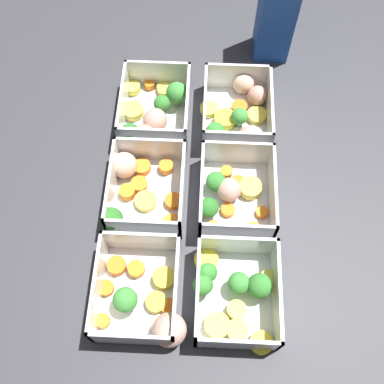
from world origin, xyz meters
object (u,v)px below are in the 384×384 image
object	(u,v)px
container_near_left	(154,112)
container_near_center	(140,189)
container_near_right	(144,300)
juice_carton	(277,12)
container_far_left	(240,114)
container_far_right	(235,293)
container_far_center	(232,193)

from	to	relation	value
container_near_left	container_near_center	world-z (taller)	same
container_near_center	container_near_right	xyz separation A→B (m)	(0.18, 0.02, 0.00)
container_near_right	juice_carton	size ratio (longest dim) A/B	0.83
juice_carton	container_near_left	bearing A→B (deg)	-49.91
container_far_left	container_far_right	world-z (taller)	same
container_near_center	container_far_right	distance (m)	0.23
container_near_center	container_far_left	world-z (taller)	same
container_far_left	container_far_right	bearing A→B (deg)	-1.25
container_near_center	juice_carton	xyz separation A→B (m)	(-0.34, 0.23, 0.07)
container_near_right	juice_carton	world-z (taller)	juice_carton
container_near_left	container_far_left	xyz separation A→B (m)	(-0.00, 0.15, -0.00)
container_near_left	container_far_center	xyz separation A→B (m)	(0.16, 0.14, -0.00)
container_far_center	juice_carton	distance (m)	0.35
juice_carton	container_far_left	bearing A→B (deg)	-19.12
container_near_left	juice_carton	distance (m)	0.29
container_far_left	container_far_center	size ratio (longest dim) A/B	1.20
container_near_center	container_near_right	distance (m)	0.18
container_far_center	container_far_right	distance (m)	0.17
container_near_left	container_near_right	world-z (taller)	same
container_near_left	container_near_right	bearing A→B (deg)	2.29
container_near_right	juice_carton	distance (m)	0.56
container_near_center	juice_carton	size ratio (longest dim) A/B	0.77
container_near_center	container_far_center	size ratio (longest dim) A/B	1.03
container_near_right	container_far_left	bearing A→B (deg)	157.58
container_near_right	container_far_center	size ratio (longest dim) A/B	1.11
container_far_left	container_far_right	size ratio (longest dim) A/B	1.13
container_near_center	container_far_right	size ratio (longest dim) A/B	0.97
container_near_center	container_far_right	world-z (taller)	same
container_near_left	juice_carton	xyz separation A→B (m)	(-0.18, 0.22, 0.07)
container_far_center	container_far_right	bearing A→B (deg)	1.90
container_far_center	container_far_right	size ratio (longest dim) A/B	0.94
container_near_left	container_far_right	distance (m)	0.35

